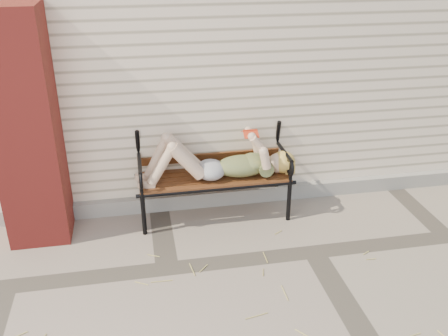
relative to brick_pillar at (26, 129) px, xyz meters
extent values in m
plane|color=gray|center=(2.30, -0.75, -1.00)|extent=(80.00, 80.00, 0.00)
cube|color=beige|center=(2.30, 2.25, 0.50)|extent=(8.00, 4.00, 3.00)
cube|color=gray|center=(2.30, 0.22, -0.93)|extent=(8.00, 0.10, 0.15)
cube|color=maroon|center=(0.00, 0.00, 0.00)|extent=(0.50, 0.50, 2.00)
cylinder|color=black|center=(0.90, -0.20, -0.80)|extent=(0.04, 0.04, 0.41)
cylinder|color=black|center=(0.90, 0.21, -0.80)|extent=(0.04, 0.04, 0.41)
cylinder|color=black|center=(2.24, -0.20, -0.80)|extent=(0.04, 0.04, 0.41)
cylinder|color=black|center=(2.24, 0.21, -0.80)|extent=(0.04, 0.04, 0.41)
cube|color=brown|center=(1.57, 0.01, -0.59)|extent=(1.38, 0.45, 0.03)
cylinder|color=black|center=(1.57, -0.20, -0.61)|extent=(1.45, 0.04, 0.04)
cylinder|color=black|center=(1.57, 0.21, -0.61)|extent=(1.45, 0.04, 0.04)
torus|color=black|center=(1.57, 0.31, -0.14)|extent=(0.25, 0.03, 0.25)
ellipsoid|color=#093142|center=(1.82, -0.02, -0.48)|extent=(0.49, 0.28, 0.19)
ellipsoid|color=#093142|center=(1.93, -0.02, -0.45)|extent=(0.24, 0.27, 0.15)
ellipsoid|color=#9C9CA1|center=(1.53, -0.02, -0.50)|extent=(0.27, 0.31, 0.17)
sphere|color=#D4B68F|center=(2.18, -0.02, -0.48)|extent=(0.20, 0.20, 0.20)
ellipsoid|color=#E3B555|center=(2.22, -0.02, -0.48)|extent=(0.23, 0.23, 0.21)
cube|color=red|center=(1.89, -0.02, -0.14)|extent=(0.13, 0.02, 0.02)
cube|color=white|center=(1.89, -0.06, -0.16)|extent=(0.13, 0.08, 0.05)
cube|color=white|center=(1.89, 0.02, -0.16)|extent=(0.13, 0.08, 0.05)
cube|color=red|center=(1.89, -0.06, -0.16)|extent=(0.14, 0.09, 0.05)
cube|color=red|center=(1.89, 0.02, -0.16)|extent=(0.14, 0.09, 0.05)
cylinder|color=tan|center=(1.81, -1.10, -0.99)|extent=(0.02, 0.09, 0.01)
cylinder|color=tan|center=(0.13, -0.53, -0.99)|extent=(0.14, 0.02, 0.01)
cylinder|color=tan|center=(1.31, -1.12, -0.99)|extent=(0.11, 0.11, 0.01)
cylinder|color=tan|center=(1.13, -1.40, -0.99)|extent=(0.13, 0.08, 0.01)
cylinder|color=tan|center=(2.82, -1.11, -0.99)|extent=(0.16, 0.08, 0.01)
cylinder|color=tan|center=(2.05, -1.13, -0.99)|extent=(0.06, 0.13, 0.01)
cylinder|color=tan|center=(2.90, -1.30, -0.99)|extent=(0.10, 0.10, 0.01)
cylinder|color=tan|center=(1.69, -1.48, -0.99)|extent=(0.04, 0.16, 0.01)
cylinder|color=tan|center=(2.63, -1.77, -0.99)|extent=(0.08, 0.03, 0.01)
cylinder|color=tan|center=(1.43, -1.27, -0.99)|extent=(0.13, 0.04, 0.01)
cylinder|color=tan|center=(0.51, -0.85, -0.99)|extent=(0.03, 0.16, 0.01)
cylinder|color=tan|center=(0.97, -1.01, -0.99)|extent=(0.08, 0.08, 0.01)
cylinder|color=tan|center=(2.78, -1.50, -0.99)|extent=(0.17, 0.02, 0.01)
cylinder|color=tan|center=(0.63, -0.91, -0.99)|extent=(0.03, 0.17, 0.01)
cylinder|color=tan|center=(2.83, -1.61, -0.99)|extent=(0.17, 0.02, 0.01)
cylinder|color=tan|center=(2.87, -1.47, -0.99)|extent=(0.08, 0.01, 0.01)
cylinder|color=tan|center=(1.93, -1.52, -0.99)|extent=(0.03, 0.12, 0.01)
cylinder|color=tan|center=(2.63, -0.52, -0.99)|extent=(0.02, 0.14, 0.01)
camera|label=1|loc=(0.89, -4.08, 1.47)|focal=40.00mm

